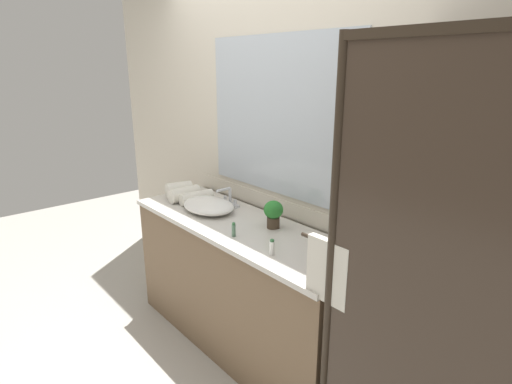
{
  "coord_description": "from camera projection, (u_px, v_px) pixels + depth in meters",
  "views": [
    {
      "loc": [
        1.94,
        -1.55,
        1.87
      ],
      "look_at": [
        0.15,
        0.0,
        1.15
      ],
      "focal_mm": 28.93,
      "sensor_mm": 36.0,
      "label": 1
    }
  ],
  "objects": [
    {
      "name": "rolled_towel_far_edge",
      "position": [
        197.0,
        197.0,
        3.04
      ],
      "size": [
        0.12,
        0.26,
        0.09
      ],
      "primitive_type": "cylinder",
      "rotation": [
        1.57,
        0.0,
        -0.11
      ],
      "color": "silver",
      "rests_on": "vanity_cabinet"
    },
    {
      "name": "vanity_cabinet",
      "position": [
        243.0,
        285.0,
        2.79
      ],
      "size": [
        1.8,
        0.58,
        0.9
      ],
      "color": "brown",
      "rests_on": "ground_plane"
    },
    {
      "name": "rolled_towel_near_edge",
      "position": [
        179.0,
        190.0,
        3.19
      ],
      "size": [
        0.16,
        0.22,
        0.12
      ],
      "primitive_type": "cylinder",
      "rotation": [
        1.57,
        0.0,
        -0.24
      ],
      "color": "silver",
      "rests_on": "vanity_cabinet"
    },
    {
      "name": "potted_plant",
      "position": [
        273.0,
        212.0,
        2.56
      ],
      "size": [
        0.12,
        0.12,
        0.18
      ],
      "color": "#473828",
      "rests_on": "vanity_cabinet"
    },
    {
      "name": "amenity_bottle_body_wash",
      "position": [
        234.0,
        230.0,
        2.45
      ],
      "size": [
        0.02,
        0.02,
        0.09
      ],
      "color": "#4C7056",
      "rests_on": "vanity_cabinet"
    },
    {
      "name": "ground_plane",
      "position": [
        242.0,
        342.0,
        2.92
      ],
      "size": [
        8.0,
        8.0,
        0.0
      ],
      "primitive_type": "plane",
      "color": "#B7B2A8"
    },
    {
      "name": "shower_enclosure",
      "position": [
        412.0,
        297.0,
        1.58
      ],
      "size": [
        1.2,
        0.59,
        2.0
      ],
      "color": "#2D2319",
      "rests_on": "ground_plane"
    },
    {
      "name": "soap_dish",
      "position": [
        335.0,
        265.0,
        2.08
      ],
      "size": [
        0.1,
        0.07,
        0.04
      ],
      "color": "silver",
      "rests_on": "vanity_cabinet"
    },
    {
      "name": "rolled_towel_middle",
      "position": [
        184.0,
        194.0,
        3.1
      ],
      "size": [
        0.11,
        0.24,
        0.11
      ],
      "primitive_type": "cylinder",
      "rotation": [
        1.57,
        0.0,
        -0.01
      ],
      "color": "silver",
      "rests_on": "vanity_cabinet"
    },
    {
      "name": "wall_back_with_mirror",
      "position": [
        280.0,
        155.0,
        2.75
      ],
      "size": [
        4.4,
        0.06,
        2.6
      ],
      "color": "beige",
      "rests_on": "ground_plane"
    },
    {
      "name": "faucet",
      "position": [
        229.0,
        200.0,
        2.99
      ],
      "size": [
        0.17,
        0.14,
        0.14
      ],
      "color": "silver",
      "rests_on": "vanity_cabinet"
    },
    {
      "name": "sink_basin",
      "position": [
        209.0,
        205.0,
        2.88
      ],
      "size": [
        0.42,
        0.31,
        0.08
      ],
      "primitive_type": "ellipsoid",
      "color": "white",
      "rests_on": "vanity_cabinet"
    },
    {
      "name": "amenity_bottle_conditioner",
      "position": [
        272.0,
        247.0,
        2.21
      ],
      "size": [
        0.03,
        0.03,
        0.09
      ],
      "color": "white",
      "rests_on": "vanity_cabinet"
    },
    {
      "name": "amenity_bottle_lotion",
      "position": [
        345.0,
        248.0,
        2.19
      ],
      "size": [
        0.03,
        0.03,
        0.1
      ],
      "color": "silver",
      "rests_on": "vanity_cabinet"
    }
  ]
}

